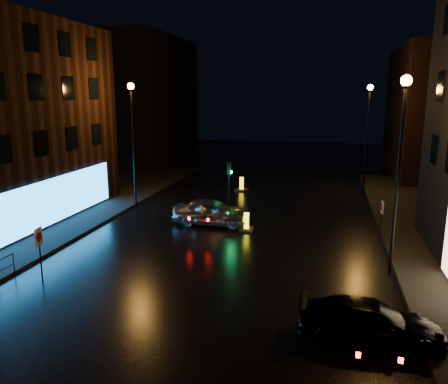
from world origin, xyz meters
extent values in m
plane|color=black|center=(0.00, 0.00, 0.00)|extent=(120.00, 120.00, 0.00)
cube|color=black|center=(-16.00, 35.00, 7.00)|extent=(8.00, 16.00, 14.00)
cube|color=black|center=(15.00, 32.00, 6.00)|extent=(8.00, 14.00, 12.00)
cylinder|color=black|center=(-7.80, 14.00, 4.00)|extent=(0.14, 0.14, 8.00)
cylinder|color=black|center=(-7.80, 14.00, 8.00)|extent=(0.20, 0.20, 0.25)
sphere|color=orange|center=(-7.80, 14.00, 8.15)|extent=(0.44, 0.44, 0.44)
cylinder|color=black|center=(7.80, 6.00, 4.00)|extent=(0.14, 0.14, 8.00)
cylinder|color=black|center=(7.80, 6.00, 8.00)|extent=(0.20, 0.20, 0.25)
sphere|color=orange|center=(7.80, 6.00, 8.15)|extent=(0.44, 0.44, 0.44)
cylinder|color=black|center=(7.80, 22.00, 4.00)|extent=(0.14, 0.14, 8.00)
cylinder|color=black|center=(7.80, 22.00, 8.00)|extent=(0.20, 0.20, 0.25)
sphere|color=orange|center=(7.80, 22.00, 8.15)|extent=(0.44, 0.44, 0.44)
cube|color=black|center=(-1.20, 14.00, 0.06)|extent=(1.40, 2.40, 0.12)
cylinder|color=black|center=(-1.20, 14.00, 1.40)|extent=(0.12, 0.12, 2.80)
cube|color=black|center=(-1.20, 14.00, 3.00)|extent=(0.28, 0.22, 0.90)
cylinder|color=#0CFF59|center=(-1.06, 14.00, 2.72)|extent=(0.05, 0.18, 0.18)
cylinder|color=black|center=(-8.00, 2.00, 0.50)|extent=(0.04, 0.04, 1.00)
imported|color=#A5A9AD|center=(-1.64, 11.18, 0.78)|extent=(4.62, 1.92, 1.56)
imported|color=black|center=(6.45, 0.09, 0.65)|extent=(4.49, 1.87, 1.30)
cube|color=black|center=(0.58, 10.59, 0.05)|extent=(0.84, 1.21, 0.10)
cube|color=yellow|center=(0.58, 10.59, 0.54)|extent=(0.28, 0.19, 0.98)
cube|color=black|center=(0.58, 10.59, 0.54)|extent=(0.29, 0.03, 0.59)
cube|color=black|center=(-1.74, 21.05, 0.05)|extent=(1.01, 1.35, 0.10)
cube|color=yellow|center=(-1.74, 21.05, 0.57)|extent=(0.31, 0.23, 1.03)
cube|color=black|center=(-1.74, 21.05, 0.57)|extent=(0.31, 0.07, 0.62)
cylinder|color=black|center=(-6.50, 1.81, 1.10)|extent=(0.06, 0.06, 2.20)
cube|color=white|center=(-6.50, 1.81, 1.90)|extent=(0.14, 0.55, 0.75)
cylinder|color=#B20C0C|center=(-6.47, 1.81, 1.90)|extent=(0.09, 0.44, 0.44)
cylinder|color=black|center=(7.90, 10.89, 1.00)|extent=(0.05, 0.05, 1.99)
cube|color=silver|center=(7.90, 10.89, 1.72)|extent=(0.09, 0.50, 0.68)
cylinder|color=#B20C0C|center=(7.87, 10.89, 1.72)|extent=(0.05, 0.40, 0.40)
camera|label=1|loc=(4.84, -13.06, 7.58)|focal=35.00mm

